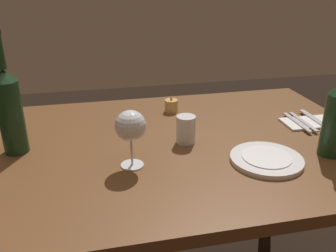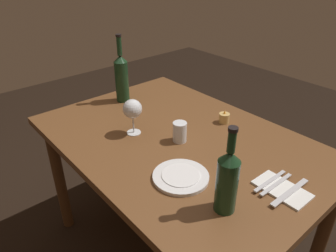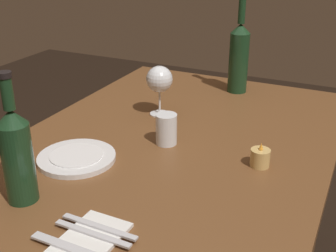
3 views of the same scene
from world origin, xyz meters
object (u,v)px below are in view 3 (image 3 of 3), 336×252
fork_inner (92,234)px  wine_bottle_second (17,153)px  votive_candle (260,158)px  water_tumbler (166,131)px  table_knife (76,250)px  wine_bottle (239,56)px  folded_napkin (86,243)px  fork_outer (99,227)px  dinner_plate (77,158)px  wine_glass_left (159,80)px

fork_inner → wine_bottle_second: bearing=-102.4°
votive_candle → fork_inner: 0.50m
water_tumbler → fork_inner: bearing=6.5°
wine_bottle_second → table_knife: 0.27m
wine_bottle → wine_bottle_second: 0.96m
folded_napkin → votive_candle: bearing=153.7°
water_tumbler → fork_outer: water_tumbler is taller
wine_bottle_second → votive_candle: (-0.39, 0.46, -0.10)m
dinner_plate → fork_inner: size_ratio=1.17×
votive_candle → fork_inner: votive_candle is taller
dinner_plate → fork_outer: bearing=44.2°
fork_inner → table_knife: same height
wine_glass_left → table_knife: (0.70, 0.17, -0.11)m
folded_napkin → table_knife: table_knife is taller
fork_inner → table_knife: bearing=0.0°
wine_bottle_second → table_knife: bearing=65.1°
dinner_plate → table_knife: size_ratio=1.01×
wine_glass_left → folded_napkin: 0.70m
votive_candle → dinner_plate: 0.49m
fork_outer → table_knife: size_ratio=0.86×
votive_candle → dinner_plate: bearing=-68.4°
fork_outer → folded_napkin: bearing=0.0°
folded_napkin → fork_outer: 0.05m
fork_outer → wine_bottle_second: bearing=-96.2°
wine_glass_left → votive_candle: bearing=62.6°
wine_bottle_second → wine_glass_left: bearing=174.4°
wine_glass_left → fork_inner: wine_glass_left is taller
wine_bottle → fork_inner: wine_bottle is taller
dinner_plate → fork_outer: 0.33m
wine_glass_left → dinner_plate: (0.39, -0.06, -0.11)m
wine_glass_left → table_knife: size_ratio=0.80×
dinner_plate → folded_napkin: bearing=38.7°
folded_napkin → table_knife: (0.03, 0.00, 0.01)m
fork_inner → fork_outer: same height
water_tumbler → dinner_plate: bearing=-41.6°
folded_napkin → table_knife: bearing=0.0°
water_tumbler → folded_napkin: size_ratio=0.47×
folded_napkin → fork_outer: bearing=180.0°
wine_glass_left → fork_inner: (0.65, 0.17, -0.11)m
water_tumbler → wine_bottle_second: bearing=-23.2°
wine_glass_left → fork_inner: size_ratio=0.94×
votive_candle → folded_napkin: (0.46, -0.23, -0.02)m
votive_candle → folded_napkin: bearing=-26.3°
dinner_plate → wine_bottle_second: bearing=0.4°
dinner_plate → table_knife: dinner_plate is taller
wine_bottle_second → votive_candle: 0.61m
fork_inner → table_knife: 0.05m
wine_bottle_second → fork_inner: size_ratio=1.71×
fork_outer → table_knife: 0.08m
wine_glass_left → wine_bottle_second: wine_bottle_second is taller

